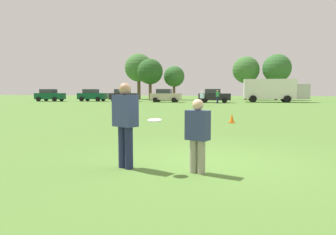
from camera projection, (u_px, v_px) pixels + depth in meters
The scene contains 18 objects.
ground_plane at pixel (206, 162), 7.06m from camera, with size 184.38×184.38×0.00m, color #517A33.
player_thrower at pixel (125, 121), 6.40m from camera, with size 0.57×0.48×1.76m.
player_defender at pixel (198, 132), 6.02m from camera, with size 0.50×0.40×1.44m.
frisbee at pixel (155, 120), 6.03m from camera, with size 0.27×0.27×0.06m.
traffic_cone at pixel (232, 118), 15.56m from camera, with size 0.32×0.32×0.48m.
parked_car_near_left at pixel (50, 95), 46.85m from camera, with size 4.21×2.24×1.82m.
parked_car_mid_left at pixel (92, 95), 47.28m from camera, with size 4.21×2.24×1.82m.
parked_car_center at pixel (124, 95), 45.40m from camera, with size 4.21×2.24×1.82m.
parked_car_mid_right at pixel (166, 96), 43.39m from camera, with size 4.21×2.24×1.82m.
parked_car_near_right at pixel (214, 96), 41.52m from camera, with size 4.21×2.24×1.82m.
box_truck at pixel (274, 90), 43.04m from camera, with size 8.52×3.06×3.18m.
bystander_sideline_watcher at pixel (202, 98), 32.63m from camera, with size 0.49×0.46×1.56m.
bystander_far_jogger at pixel (217, 96), 39.16m from camera, with size 0.40×0.52×1.66m.
tree_west_oak at pixel (139, 68), 58.30m from camera, with size 5.22×5.22×8.48m.
tree_west_maple at pixel (150, 72), 51.83m from camera, with size 4.24×4.24×6.89m.
tree_center_elm at pixel (174, 77), 54.15m from camera, with size 3.62×3.62×5.88m.
tree_east_birch at pixel (246, 70), 54.00m from camera, with size 4.62×4.62×7.51m.
tree_east_oak at pixel (277, 68), 52.51m from camera, with size 4.76×4.76×7.73m.
Camera 1 is at (0.54, -6.98, 1.61)m, focal length 33.39 mm.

